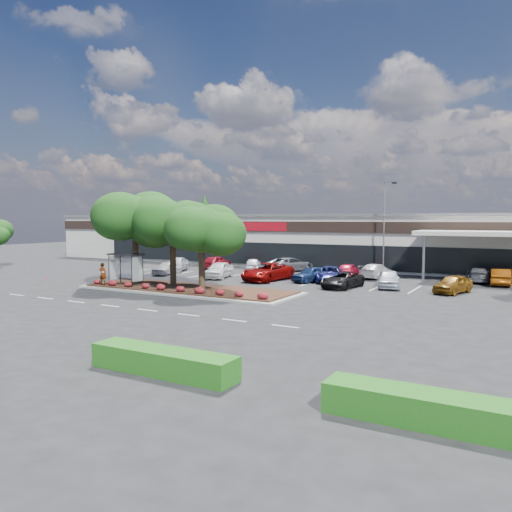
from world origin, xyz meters
The scene contains 31 objects.
ground centered at (0.00, 0.00, 0.00)m, with size 160.00×160.00×0.00m, color black.
retail_store centered at (0.06, 33.91, 3.15)m, with size 80.40×25.20×6.25m.
landscape_island centered at (-2.00, 4.00, 0.12)m, with size 18.00×6.00×0.26m.
lane_markings centered at (-0.14, 10.42, 0.01)m, with size 33.12×20.06×0.01m.
shrub_row centered at (-2.00, 1.90, 0.51)m, with size 17.00×0.80×0.50m, color maroon, non-canonical shape.
bus_shelter centered at (-7.50, 2.95, 2.31)m, with size 2.75×1.55×2.59m.
island_tree_west centered at (-8.00, 4.50, 4.21)m, with size 7.20×7.20×7.89m, color #0E3C0F, non-canonical shape.
island_tree_mid centered at (-4.50, 5.20, 3.92)m, with size 6.60×6.60×7.32m, color #0E3C0F, non-canonical shape.
island_tree_east centered at (-0.50, 3.70, 3.51)m, with size 5.80×5.80×6.50m, color #0E3C0F, non-canonical shape.
hedge_south_east centered at (10.00, -13.50, 0.45)m, with size 6.00×1.30×0.90m, color #185211.
hedge_south_mid centered at (20.00, -13.50, 0.45)m, with size 7.00×1.30×0.90m, color #185211.
conifer_north_west centered at (-30.00, 46.00, 5.00)m, with size 4.40×4.40×10.00m, color #0E3C0F.
person_waiting centered at (-9.15, 1.85, 1.18)m, with size 0.67×0.44×1.84m, color #594C47.
light_pole centered at (8.47, 23.08, 4.20)m, with size 1.43×0.60×9.51m.
survey_stake centered at (-12.56, -1.00, 0.67)m, with size 0.08×0.14×1.04m.
car_0 centered at (-12.19, 15.41, 0.79)m, with size 1.86×4.61×1.57m, color silver.
car_1 centered at (-10.99, 12.30, 0.67)m, with size 1.57×3.91×1.33m, color silver.
car_2 centered at (-4.69, 12.41, 0.78)m, with size 1.85×4.60×1.57m, color white.
car_3 centered at (0.37, 12.83, 0.82)m, with size 2.72×5.90×1.64m, color #7B0705.
car_4 centered at (4.30, 13.97, 0.71)m, with size 1.67×4.14×1.41m, color navy.
car_5 centered at (5.75, 14.75, 0.71)m, with size 2.34×5.07×1.41m, color navy.
car_6 centered at (8.01, 11.67, 0.66)m, with size 2.20×4.76×1.32m, color black.
car_7 centered at (11.38, 13.59, 0.73)m, with size 1.73×4.31×1.47m, color silver.
car_8 centered at (16.45, 12.94, 0.71)m, with size 1.67×4.14×1.41m, color brown.
car_9 centered at (-9.79, 19.59, 0.76)m, with size 1.80×4.47×1.52m, color maroon.
car_10 centered at (-5.41, 20.37, 0.67)m, with size 1.58×3.94×1.34m, color silver.
car_12 centered at (-1.27, 21.17, 0.77)m, with size 2.54×5.51×1.53m, color #585A60.
car_13 centered at (6.31, 18.04, 0.75)m, with size 1.77×4.40×1.50m, color maroon.
car_14 centered at (8.58, 19.64, 0.70)m, with size 1.97×4.84×1.40m, color silver.
car_16 centered at (17.47, 21.14, 0.67)m, with size 1.87×4.59×1.33m, color #5C5D64.
car_17 centered at (19.36, 19.84, 0.72)m, with size 1.53×4.38×1.44m, color #7F3706.
Camera 1 is at (21.84, -27.57, 5.72)m, focal length 35.00 mm.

